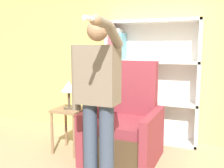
% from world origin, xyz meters
% --- Properties ---
extents(wall_back, '(8.00, 0.06, 2.80)m').
position_xyz_m(wall_back, '(0.00, 2.03, 1.40)').
color(wall_back, '#E0C160').
rests_on(wall_back, ground_plane).
extents(bookcase, '(1.44, 0.28, 1.86)m').
position_xyz_m(bookcase, '(-0.27, 1.87, 0.89)').
color(bookcase, white).
rests_on(bookcase, ground_plane).
extents(armchair, '(0.89, 0.89, 1.27)m').
position_xyz_m(armchair, '(-0.25, 1.09, 0.38)').
color(armchair, '#4C3823').
rests_on(armchair, ground_plane).
extents(person_standing, '(0.55, 0.78, 1.72)m').
position_xyz_m(person_standing, '(-0.24, 0.24, 0.98)').
color(person_standing, '#384256').
rests_on(person_standing, ground_plane).
extents(side_table, '(0.40, 0.40, 0.62)m').
position_xyz_m(side_table, '(-1.03, 0.98, 0.49)').
color(side_table, '#846647').
rests_on(side_table, ground_plane).
extents(table_lamp, '(0.22, 0.22, 0.39)m').
position_xyz_m(table_lamp, '(-1.03, 0.98, 0.90)').
color(table_lamp, '#4C4233').
rests_on(table_lamp, side_table).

